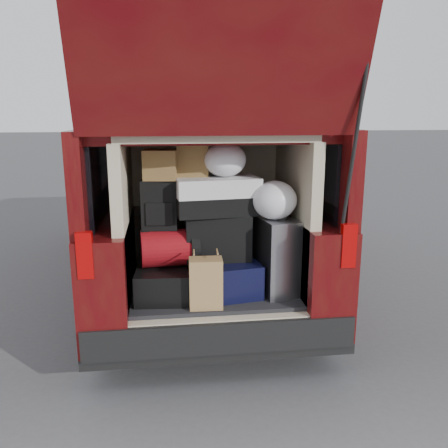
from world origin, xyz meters
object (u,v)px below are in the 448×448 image
at_px(black_hardshell, 166,280).
at_px(navy_hardshell, 222,274).
at_px(silver_roller, 276,256).
at_px(kraft_bag, 206,283).
at_px(black_soft_case, 217,236).
at_px(twotone_duffel, 217,196).
at_px(red_duffel, 170,248).
at_px(backpack, 159,204).

bearing_deg(black_hardshell, navy_hardshell, 7.32).
xyz_separation_m(navy_hardshell, silver_roller, (0.40, -0.08, 0.16)).
distance_m(kraft_bag, black_soft_case, 0.42).
bearing_deg(twotone_duffel, black_soft_case, 55.53).
xyz_separation_m(red_duffel, black_soft_case, (0.36, 0.04, 0.07)).
xyz_separation_m(black_hardshell, red_duffel, (0.04, -0.00, 0.25)).
bearing_deg(red_duffel, black_hardshell, 170.90).
bearing_deg(black_hardshell, twotone_duffel, 8.92).
relative_size(navy_hardshell, red_duffel, 1.40).
height_order(silver_roller, black_soft_case, black_soft_case).
distance_m(kraft_bag, red_duffel, 0.42).
relative_size(navy_hardshell, black_soft_case, 1.22).
xyz_separation_m(kraft_bag, backpack, (-0.31, 0.33, 0.50)).
bearing_deg(silver_roller, navy_hardshell, 158.52).
distance_m(navy_hardshell, black_soft_case, 0.30).
height_order(black_hardshell, backpack, backpack).
distance_m(navy_hardshell, kraft_bag, 0.34).
bearing_deg(navy_hardshell, red_duffel, 174.35).
relative_size(navy_hardshell, silver_roller, 1.02).
bearing_deg(kraft_bag, navy_hardshell, 66.35).
xyz_separation_m(black_hardshell, twotone_duffel, (0.39, 0.03, 0.63)).
bearing_deg(navy_hardshell, black_soft_case, 145.80).
relative_size(red_duffel, black_soft_case, 0.87).
xyz_separation_m(navy_hardshell, backpack, (-0.46, 0.02, 0.55)).
bearing_deg(black_soft_case, black_hardshell, -175.33).
xyz_separation_m(navy_hardshell, black_soft_case, (-0.03, 0.01, 0.30)).
height_order(black_hardshell, twotone_duffel, twotone_duffel).
distance_m(navy_hardshell, backpack, 0.72).
relative_size(backpack, twotone_duffel, 0.60).
relative_size(black_hardshell, black_soft_case, 1.18).
height_order(backpack, twotone_duffel, twotone_duffel).
bearing_deg(twotone_duffel, kraft_bag, -116.39).
bearing_deg(twotone_duffel, red_duffel, 179.22).
xyz_separation_m(kraft_bag, twotone_duffel, (0.12, 0.32, 0.56)).
bearing_deg(black_soft_case, kraft_bag, -110.99).
bearing_deg(black_hardshell, red_duffel, 0.86).
height_order(kraft_bag, black_soft_case, black_soft_case).
height_order(black_hardshell, silver_roller, silver_roller).
bearing_deg(red_duffel, silver_roller, -9.83).
distance_m(red_duffel, black_soft_case, 0.37).
distance_m(black_hardshell, black_soft_case, 0.51).
xyz_separation_m(silver_roller, twotone_duffel, (-0.43, 0.09, 0.45)).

